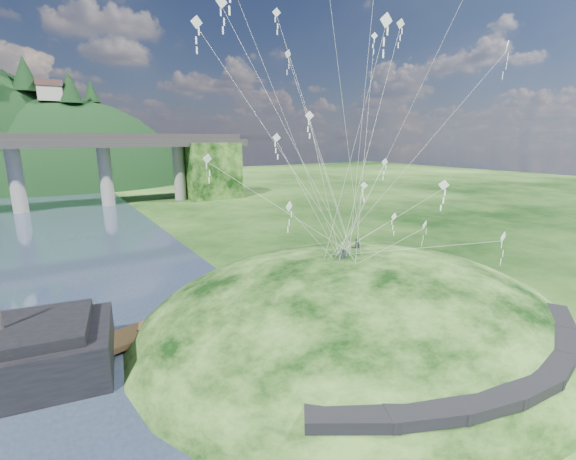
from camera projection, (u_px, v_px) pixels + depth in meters
ground at (285, 361)px, 24.92m from camera, size 320.00×320.00×0.00m
grass_hill at (356, 336)px, 31.05m from camera, size 36.00×32.00×13.00m
footpath at (502, 371)px, 20.26m from camera, size 22.29×5.84×0.83m
wooden_dock at (140, 333)px, 27.46m from camera, size 16.13×6.43×1.14m
kite_flyers at (353, 241)px, 31.92m from camera, size 4.09×2.75×1.74m
kite_swarm at (349, 88)px, 27.17m from camera, size 20.92×18.13×18.97m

